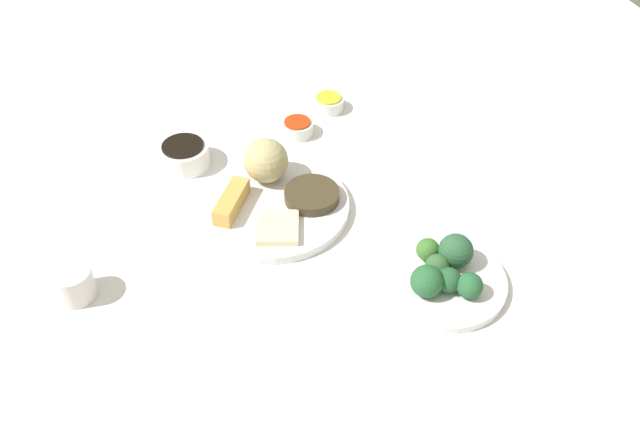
# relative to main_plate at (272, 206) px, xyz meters

# --- Properties ---
(tabletop) EXTENTS (2.20, 2.20, 0.02)m
(tabletop) POSITION_rel_main_plate_xyz_m (-0.00, 0.01, -0.02)
(tabletop) COLOR white
(tabletop) RESTS_ON ground
(main_plate) EXTENTS (0.27, 0.27, 0.02)m
(main_plate) POSITION_rel_main_plate_xyz_m (0.00, 0.00, 0.00)
(main_plate) COLOR white
(main_plate) RESTS_ON tabletop
(rice_scoop) EXTENTS (0.08, 0.08, 0.08)m
(rice_scoop) POSITION_rel_main_plate_xyz_m (-0.01, -0.07, 0.05)
(rice_scoop) COLOR tan
(rice_scoop) RESTS_ON main_plate
(spring_roll) EXTENTS (0.08, 0.10, 0.03)m
(spring_roll) POSITION_rel_main_plate_xyz_m (0.07, -0.01, 0.02)
(spring_roll) COLOR gold
(spring_roll) RESTS_ON main_plate
(crab_rangoon_wonton) EXTENTS (0.09, 0.09, 0.01)m
(crab_rangoon_wonton) POSITION_rel_main_plate_xyz_m (0.01, 0.07, 0.01)
(crab_rangoon_wonton) COLOR beige
(crab_rangoon_wonton) RESTS_ON main_plate
(stir_fry_heap) EXTENTS (0.10, 0.10, 0.02)m
(stir_fry_heap) POSITION_rel_main_plate_xyz_m (-0.07, 0.01, 0.02)
(stir_fry_heap) COLOR #413622
(stir_fry_heap) RESTS_ON main_plate
(broccoli_plate) EXTENTS (0.20, 0.20, 0.01)m
(broccoli_plate) POSITION_rel_main_plate_xyz_m (-0.22, 0.24, -0.00)
(broccoli_plate) COLOR white
(broccoli_plate) RESTS_ON tabletop
(broccoli_floret_0) EXTENTS (0.04, 0.04, 0.04)m
(broccoli_floret_0) POSITION_rel_main_plate_xyz_m (-0.24, 0.28, 0.03)
(broccoli_floret_0) COLOR #276135
(broccoli_floret_0) RESTS_ON broccoli_plate
(broccoli_floret_1) EXTENTS (0.06, 0.06, 0.06)m
(broccoli_floret_1) POSITION_rel_main_plate_xyz_m (-0.24, 0.22, 0.03)
(broccoli_floret_1) COLOR #2C5C38
(broccoli_floret_1) RESTS_ON broccoli_plate
(broccoli_floret_2) EXTENTS (0.04, 0.04, 0.04)m
(broccoli_floret_2) POSITION_rel_main_plate_xyz_m (-0.21, 0.23, 0.02)
(broccoli_floret_2) COLOR #325F32
(broccoli_floret_2) RESTS_ON broccoli_plate
(broccoli_floret_3) EXTENTS (0.04, 0.04, 0.04)m
(broccoli_floret_3) POSITION_rel_main_plate_xyz_m (-0.21, 0.19, 0.02)
(broccoli_floret_3) COLOR #3C712C
(broccoli_floret_3) RESTS_ON broccoli_plate
(broccoli_floret_4) EXTENTS (0.05, 0.05, 0.05)m
(broccoli_floret_4) POSITION_rel_main_plate_xyz_m (-0.18, 0.26, 0.03)
(broccoli_floret_4) COLOR #286134
(broccoli_floret_4) RESTS_ON broccoli_plate
(broccoli_floret_6) EXTENTS (0.04, 0.04, 0.04)m
(broccoli_floret_6) POSITION_rel_main_plate_xyz_m (-0.21, 0.26, 0.03)
(broccoli_floret_6) COLOR #24562F
(broccoli_floret_6) RESTS_ON broccoli_plate
(soy_sauce_bowl) EXTENTS (0.09, 0.09, 0.04)m
(soy_sauce_bowl) POSITION_rel_main_plate_xyz_m (0.13, -0.17, 0.01)
(soy_sauce_bowl) COLOR white
(soy_sauce_bowl) RESTS_ON tabletop
(soy_sauce_bowl_liquid) EXTENTS (0.08, 0.08, 0.00)m
(soy_sauce_bowl_liquid) POSITION_rel_main_plate_xyz_m (0.13, -0.17, 0.04)
(soy_sauce_bowl_liquid) COLOR black
(soy_sauce_bowl_liquid) RESTS_ON soy_sauce_bowl
(sauce_ramekin_hot_mustard) EXTENTS (0.06, 0.06, 0.03)m
(sauce_ramekin_hot_mustard) POSITION_rel_main_plate_xyz_m (-0.18, -0.27, 0.01)
(sauce_ramekin_hot_mustard) COLOR white
(sauce_ramekin_hot_mustard) RESTS_ON tabletop
(sauce_ramekin_hot_mustard_liquid) EXTENTS (0.05, 0.05, 0.00)m
(sauce_ramekin_hot_mustard_liquid) POSITION_rel_main_plate_xyz_m (-0.18, -0.27, 0.02)
(sauce_ramekin_hot_mustard_liquid) COLOR yellow
(sauce_ramekin_hot_mustard_liquid) RESTS_ON sauce_ramekin_hot_mustard
(sauce_ramekin_sweet_and_sour) EXTENTS (0.06, 0.06, 0.03)m
(sauce_ramekin_sweet_and_sour) POSITION_rel_main_plate_xyz_m (-0.10, -0.21, 0.01)
(sauce_ramekin_sweet_and_sour) COLOR white
(sauce_ramekin_sweet_and_sour) RESTS_ON tabletop
(sauce_ramekin_sweet_and_sour_liquid) EXTENTS (0.05, 0.05, 0.00)m
(sauce_ramekin_sweet_and_sour_liquid) POSITION_rel_main_plate_xyz_m (-0.10, -0.21, 0.02)
(sauce_ramekin_sweet_and_sour_liquid) COLOR red
(sauce_ramekin_sweet_and_sour_liquid) RESTS_ON sauce_ramekin_sweet_and_sour
(teacup) EXTENTS (0.06, 0.06, 0.05)m
(teacup) POSITION_rel_main_plate_xyz_m (0.33, 0.11, 0.02)
(teacup) COLOR silver
(teacup) RESTS_ON tabletop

